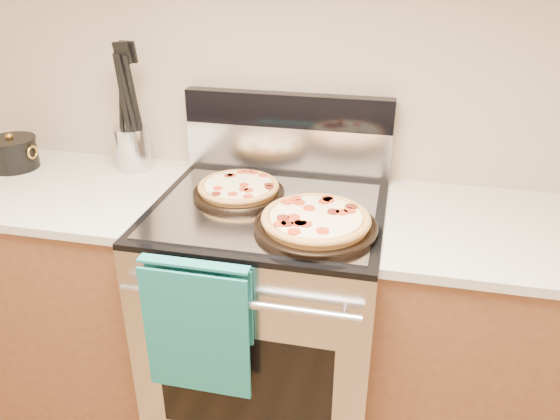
% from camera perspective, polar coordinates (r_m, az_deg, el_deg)
% --- Properties ---
extents(wall_back, '(4.00, 0.00, 4.00)m').
position_cam_1_polar(wall_back, '(1.99, 1.10, 15.99)').
color(wall_back, tan).
rests_on(wall_back, ground).
extents(range_body, '(0.76, 0.68, 0.90)m').
position_cam_1_polar(range_body, '(2.05, -1.14, -11.56)').
color(range_body, '#B7B7BC').
rests_on(range_body, ground).
extents(oven_window, '(0.56, 0.01, 0.40)m').
position_cam_1_polar(oven_window, '(1.80, -3.78, -17.94)').
color(oven_window, black).
rests_on(oven_window, range_body).
extents(cooktop, '(0.76, 0.68, 0.02)m').
position_cam_1_polar(cooktop, '(1.80, -1.27, 0.06)').
color(cooktop, black).
rests_on(cooktop, range_body).
extents(backsplash_lower, '(0.76, 0.06, 0.18)m').
position_cam_1_polar(backsplash_lower, '(2.04, 0.79, 6.35)').
color(backsplash_lower, silver).
rests_on(backsplash_lower, cooktop).
extents(backsplash_upper, '(0.76, 0.06, 0.12)m').
position_cam_1_polar(backsplash_upper, '(1.99, 0.82, 10.41)').
color(backsplash_upper, black).
rests_on(backsplash_upper, backsplash_lower).
extents(oven_handle, '(0.70, 0.03, 0.03)m').
position_cam_1_polar(oven_handle, '(1.55, -4.58, -9.63)').
color(oven_handle, silver).
rests_on(oven_handle, range_body).
extents(dish_towel, '(0.32, 0.05, 0.42)m').
position_cam_1_polar(dish_towel, '(1.64, -8.55, -11.84)').
color(dish_towel, '#16706D').
rests_on(dish_towel, oven_handle).
extents(foil_sheet, '(0.70, 0.55, 0.01)m').
position_cam_1_polar(foil_sheet, '(1.77, -1.50, 0.02)').
color(foil_sheet, gray).
rests_on(foil_sheet, cooktop).
extents(cabinet_left, '(1.00, 0.62, 0.88)m').
position_cam_1_polar(cabinet_left, '(2.40, -22.00, -7.68)').
color(cabinet_left, brown).
rests_on(cabinet_left, ground).
extents(countertop_left, '(1.02, 0.64, 0.03)m').
position_cam_1_polar(countertop_left, '(2.20, -23.97, 2.27)').
color(countertop_left, beige).
rests_on(countertop_left, cabinet_left).
extents(cabinet_right, '(1.00, 0.62, 0.88)m').
position_cam_1_polar(cabinet_right, '(2.10, 23.90, -13.56)').
color(cabinet_right, brown).
rests_on(cabinet_right, ground).
extents(countertop_right, '(1.02, 0.64, 0.03)m').
position_cam_1_polar(countertop_right, '(1.86, 26.42, -2.59)').
color(countertop_right, beige).
rests_on(countertop_right, cabinet_right).
extents(pepperoni_pizza_back, '(0.38, 0.38, 0.04)m').
position_cam_1_polar(pepperoni_pizza_back, '(1.87, -4.35, 2.21)').
color(pepperoni_pizza_back, '#AE7035').
rests_on(pepperoni_pizza_back, foil_sheet).
extents(pepperoni_pizza_front, '(0.45, 0.45, 0.05)m').
position_cam_1_polar(pepperoni_pizza_front, '(1.64, 3.76, -1.23)').
color(pepperoni_pizza_front, '#AE7035').
rests_on(pepperoni_pizza_front, foil_sheet).
extents(utensil_crock, '(0.13, 0.13, 0.17)m').
position_cam_1_polar(utensil_crock, '(2.18, -15.10, 6.27)').
color(utensil_crock, silver).
rests_on(utensil_crock, countertop_left).
extents(saucepan, '(0.19, 0.19, 0.11)m').
position_cam_1_polar(saucepan, '(2.36, -26.11, 5.23)').
color(saucepan, black).
rests_on(saucepan, countertop_left).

